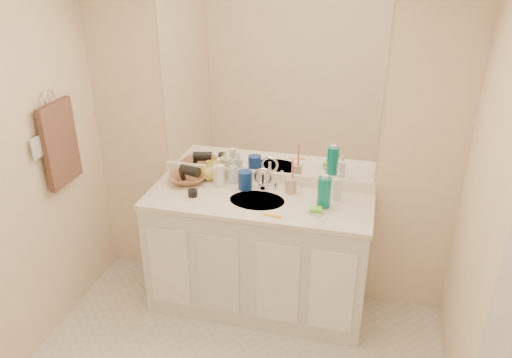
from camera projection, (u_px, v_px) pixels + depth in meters
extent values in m
cube|color=#F9E4C3|center=(267.00, 139.00, 3.42)|extent=(2.60, 0.02, 2.40)
cube|color=#F9E4C3|center=(512.00, 281.00, 2.00)|extent=(0.02, 2.60, 2.40)
cube|color=silver|center=(258.00, 256.00, 3.51)|extent=(1.50, 0.55, 0.85)
cube|color=white|center=(258.00, 201.00, 3.32)|extent=(1.52, 0.57, 0.03)
cube|color=white|center=(266.00, 177.00, 3.53)|extent=(1.52, 0.03, 0.08)
cylinder|color=beige|center=(257.00, 202.00, 3.30)|extent=(0.37, 0.37, 0.02)
cylinder|color=silver|center=(263.00, 181.00, 3.43)|extent=(0.02, 0.02, 0.11)
cube|color=white|center=(268.00, 88.00, 3.26)|extent=(1.48, 0.01, 1.20)
cylinder|color=navy|center=(245.00, 180.00, 3.42)|extent=(0.12, 0.12, 0.13)
cylinder|color=#CAAA8E|center=(291.00, 186.00, 3.38)|extent=(0.08, 0.08, 0.10)
cylinder|color=#FF4373|center=(293.00, 173.00, 3.33)|extent=(0.01, 0.04, 0.21)
cylinder|color=#0A806F|center=(324.00, 192.00, 3.18)|extent=(0.11, 0.11, 0.20)
cylinder|color=white|center=(337.00, 189.00, 3.28)|extent=(0.06, 0.06, 0.15)
cube|color=silver|center=(316.00, 212.00, 3.14)|extent=(0.12, 0.11, 0.01)
cube|color=#7ADE36|center=(316.00, 210.00, 3.14)|extent=(0.08, 0.06, 0.03)
cube|color=gold|center=(273.00, 216.00, 3.11)|extent=(0.12, 0.04, 0.00)
cylinder|color=black|center=(193.00, 193.00, 3.34)|extent=(0.07, 0.07, 0.04)
cylinder|color=white|center=(220.00, 177.00, 3.44)|extent=(0.06, 0.06, 0.16)
imported|color=white|center=(233.00, 171.00, 3.50)|extent=(0.08, 0.08, 0.18)
imported|color=#F4F2C7|center=(219.00, 170.00, 3.51)|extent=(0.10, 0.10, 0.18)
imported|color=#DAC754|center=(209.00, 170.00, 3.55)|extent=(0.14, 0.14, 0.15)
imported|color=#945C3B|center=(188.00, 178.00, 3.53)|extent=(0.33, 0.33, 0.06)
cylinder|color=black|center=(190.00, 171.00, 3.50)|extent=(0.15, 0.10, 0.07)
torus|color=silver|center=(49.00, 99.00, 3.08)|extent=(0.01, 0.11, 0.11)
cube|color=#422B23|center=(60.00, 144.00, 3.21)|extent=(0.04, 0.32, 0.55)
cube|color=silver|center=(36.00, 148.00, 3.02)|extent=(0.01, 0.08, 0.13)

